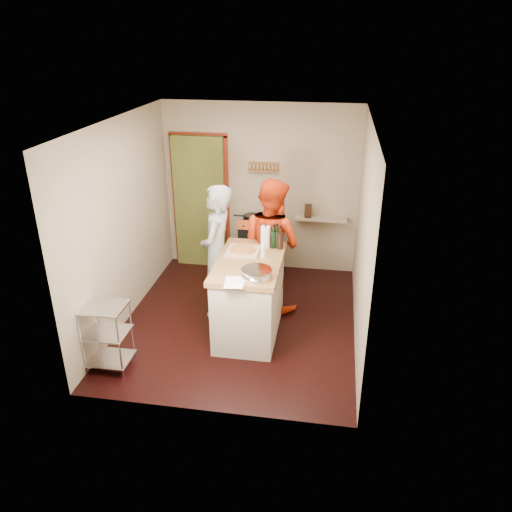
# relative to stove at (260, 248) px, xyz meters

# --- Properties ---
(floor) EXTENTS (3.50, 3.50, 0.00)m
(floor) POSITION_rel_stove_xyz_m (-0.05, -1.42, -0.45)
(floor) COLOR black
(floor) RESTS_ON ground
(back_wall) EXTENTS (3.00, 0.44, 2.60)m
(back_wall) POSITION_rel_stove_xyz_m (-0.69, 0.36, 0.68)
(back_wall) COLOR gray
(back_wall) RESTS_ON ground
(left_wall) EXTENTS (0.04, 3.50, 2.60)m
(left_wall) POSITION_rel_stove_xyz_m (-1.55, -1.42, 0.85)
(left_wall) COLOR gray
(left_wall) RESTS_ON ground
(right_wall) EXTENTS (0.04, 3.50, 2.60)m
(right_wall) POSITION_rel_stove_xyz_m (1.45, -1.42, 0.85)
(right_wall) COLOR gray
(right_wall) RESTS_ON ground
(ceiling) EXTENTS (3.00, 3.50, 0.02)m
(ceiling) POSITION_rel_stove_xyz_m (-0.05, -1.42, 2.16)
(ceiling) COLOR white
(ceiling) RESTS_ON back_wall
(stove) EXTENTS (0.60, 0.63, 1.00)m
(stove) POSITION_rel_stove_xyz_m (0.00, 0.00, 0.00)
(stove) COLOR black
(stove) RESTS_ON ground
(wire_shelving) EXTENTS (0.48, 0.40, 0.80)m
(wire_shelving) POSITION_rel_stove_xyz_m (-1.33, -2.62, -0.01)
(wire_shelving) COLOR silver
(wire_shelving) RESTS_ON ground
(island) EXTENTS (0.78, 1.42, 1.31)m
(island) POSITION_rel_stove_xyz_m (0.12, -1.64, 0.07)
(island) COLOR beige
(island) RESTS_ON ground
(person_stripe) EXTENTS (0.44, 0.66, 1.79)m
(person_stripe) POSITION_rel_stove_xyz_m (-0.38, -1.23, 0.45)
(person_stripe) COLOR #AFB0B4
(person_stripe) RESTS_ON ground
(person_red) EXTENTS (1.11, 1.07, 1.81)m
(person_red) POSITION_rel_stove_xyz_m (0.29, -0.87, 0.45)
(person_red) COLOR red
(person_red) RESTS_ON ground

